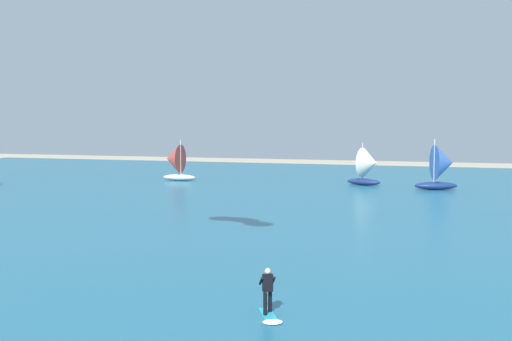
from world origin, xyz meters
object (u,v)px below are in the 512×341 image
sailboat_near_shore (175,162)px  sailboat_outermost (442,167)px  kitesurfer (269,299)px  sailboat_far_left (369,166)px

sailboat_near_shore → sailboat_outermost: size_ratio=0.93×
kitesurfer → sailboat_far_left: bearing=94.9°
kitesurfer → sailboat_far_left: sailboat_far_left is taller
kitesurfer → sailboat_near_shore: (-26.86, 46.56, 1.61)m
kitesurfer → sailboat_near_shore: 53.78m
sailboat_far_left → sailboat_near_shore: size_ratio=0.97×
kitesurfer → sailboat_near_shore: size_ratio=0.41×
sailboat_far_left → kitesurfer: bearing=-85.1°
sailboat_far_left → sailboat_outermost: bearing=-14.4°
kitesurfer → sailboat_near_shore: bearing=120.0°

